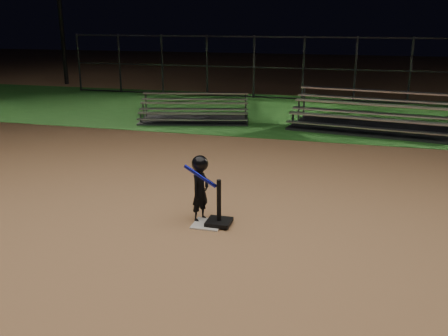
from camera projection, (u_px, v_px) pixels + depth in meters
ground at (207, 225)px, 7.77m from camera, size 80.00×80.00×0.00m
grass_strip at (292, 113)px, 17.00m from camera, size 60.00×8.00×0.01m
home_plate at (207, 224)px, 7.76m from camera, size 0.45×0.45×0.02m
batting_tee at (219, 216)px, 7.72m from camera, size 0.38×0.38×0.73m
child_batter at (200, 187)px, 7.77m from camera, size 0.51×0.45×1.09m
bleacher_left at (194, 116)px, 15.61m from camera, size 3.69×2.40×0.83m
bleacher_right at (369, 122)px, 14.34m from camera, size 4.72×2.80×1.09m
backstop_fence at (303, 68)px, 19.40m from camera, size 20.08×0.08×2.50m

